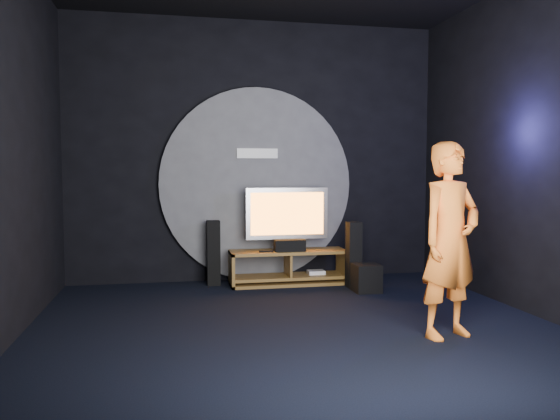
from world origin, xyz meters
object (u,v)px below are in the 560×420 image
Objects in this scene: media_console at (289,269)px; tower_speaker_left at (213,253)px; tower_speaker_right at (354,255)px; player at (450,240)px; tv at (287,216)px; subwoofer at (366,278)px.

tower_speaker_left reaches higher than media_console.
media_console is at bearing -9.36° from tower_speaker_left.
tower_speaker_right is 0.48× the size of player.
tv is at bearing 95.62° from media_console.
player is at bearing -87.67° from subwoofer.
tv reaches higher than subwoofer.
tower_speaker_right is at bearing 104.03° from subwoofer.
tower_speaker_left is at bearing 174.51° from tv.
tower_speaker_left is at bearing 170.64° from media_console.
tower_speaker_left is at bearing 107.45° from player.
tower_speaker_left is at bearing 163.71° from tower_speaker_right.
tv is at bearing 151.91° from tower_speaker_right.
tower_speaker_right is 2.44× the size of subwoofer.
subwoofer is 2.01m from player.
tv is (-0.01, 0.07, 0.70)m from media_console.
subwoofer is at bearing -23.54° from tower_speaker_left.
subwoofer is 0.20× the size of player.
tv is at bearing -5.49° from tower_speaker_left.
media_console is 1.82× the size of tower_speaker_left.
tower_speaker_right is at bearing -16.29° from tower_speaker_left.
tv is 1.00m from tower_speaker_right.
media_console is at bearing 155.71° from tower_speaker_right.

